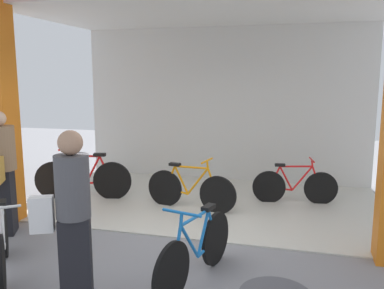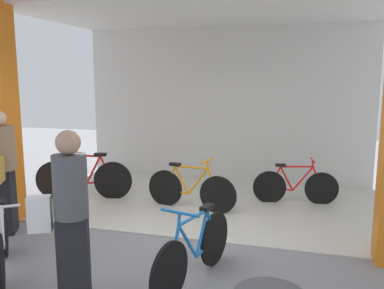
{
  "view_description": "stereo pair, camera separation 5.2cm",
  "coord_description": "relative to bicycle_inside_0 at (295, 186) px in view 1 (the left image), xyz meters",
  "views": [
    {
      "loc": [
        1.54,
        -4.94,
        2.15
      ],
      "look_at": [
        0.0,
        0.84,
        1.15
      ],
      "focal_mm": 37.89,
      "sensor_mm": 36.0,
      "label": 1
    },
    {
      "loc": [
        1.59,
        -4.92,
        2.15
      ],
      "look_at": [
        0.0,
        0.84,
        1.15
      ],
      "focal_mm": 37.89,
      "sensor_mm": 36.0,
      "label": 2
    }
  ],
  "objects": [
    {
      "name": "ground_plane",
      "position": [
        -1.51,
        -1.98,
        -0.31
      ],
      "size": [
        19.76,
        19.76,
        0.0
      ],
      "primitive_type": "plane",
      "color": "gray",
      "rests_on": "ground"
    },
    {
      "name": "shop_facade",
      "position": [
        -1.51,
        -0.25,
        1.8
      ],
      "size": [
        6.08,
        3.66,
        3.94
      ],
      "color": "beige",
      "rests_on": "ground"
    },
    {
      "name": "bicycle_inside_0",
      "position": [
        0.0,
        0.0,
        0.0
      ],
      "size": [
        1.42,
        0.39,
        0.79
      ],
      "color": "black",
      "rests_on": "ground"
    },
    {
      "name": "bicycle_inside_1",
      "position": [
        -1.64,
        -0.77,
        0.03
      ],
      "size": [
        1.55,
        0.43,
        0.86
      ],
      "color": "black",
      "rests_on": "ground"
    },
    {
      "name": "bicycle_inside_2",
      "position": [
        -3.62,
        -0.7,
        0.06
      ],
      "size": [
        1.68,
        0.53,
        0.95
      ],
      "color": "black",
      "rests_on": "ground"
    },
    {
      "name": "bicycle_parked_0",
      "position": [
        -0.96,
        -3.03,
        0.03
      ],
      "size": [
        0.5,
        1.54,
        0.87
      ],
      "color": "black",
      "rests_on": "ground"
    },
    {
      "name": "bicycle_parked_1",
      "position": [
        -3.06,
        -3.38,
        0.02
      ],
      "size": [
        0.98,
        1.24,
        0.85
      ],
      "color": "black",
      "rests_on": "ground"
    },
    {
      "name": "pedestrian_0",
      "position": [
        -1.89,
        -3.85,
        0.56
      ],
      "size": [
        0.57,
        0.41,
        1.7
      ],
      "color": "black",
      "rests_on": "ground"
    },
    {
      "name": "pedestrian_2",
      "position": [
        -3.83,
        -2.42,
        0.58
      ],
      "size": [
        0.54,
        0.72,
        1.7
      ],
      "color": "black",
      "rests_on": "ground"
    }
  ]
}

